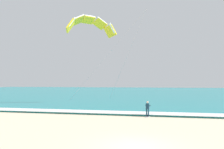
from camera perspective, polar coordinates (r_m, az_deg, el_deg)
The scene contains 6 objects.
ground_plane at distance 14.79m, azimuth 5.82°, elevation -16.57°, with size 200.00×200.00×0.00m, color beige.
sea at distance 86.62m, azimuth 11.18°, elevation -4.10°, with size 200.00×120.00×0.20m, color teal.
surf_foam at distance 27.81m, azimuth 8.92°, elevation -9.06°, with size 200.00×2.65×0.04m, color white.
surfboard at distance 26.50m, azimuth 8.43°, elevation -9.85°, with size 0.63×1.45×0.09m.
kitesurfer at distance 26.40m, azimuth 8.43°, elevation -7.88°, with size 0.56×0.56×1.69m.
kite_primary at distance 37.99m, azimuth -5.21°, elevation 11.85°, with size 12.15×11.63×12.80m.
Camera 1 is at (1.61, -14.20, 3.80)m, focal length 38.52 mm.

